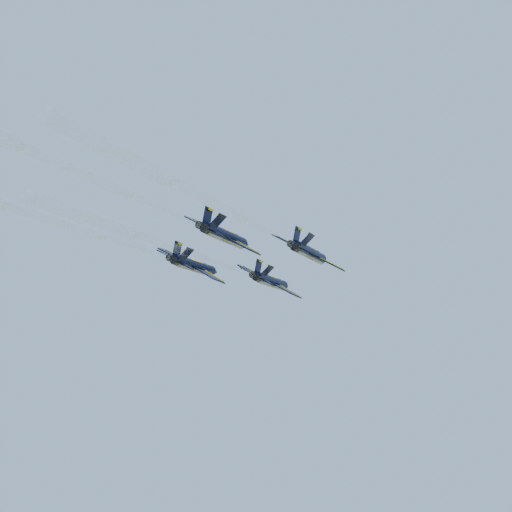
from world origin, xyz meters
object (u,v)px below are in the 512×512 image
Objects in this scene: jet_slot at (225,236)px; jet_right at (309,253)px; jet_lead at (271,282)px; jet_left at (194,266)px.

jet_right is at bearing 48.59° from jet_slot.
jet_slot is (7.39, -22.06, 0.00)m from jet_lead.
jet_lead is 15.83m from jet_right.
jet_right is 1.00× the size of jet_slot.
jet_left is at bearing -127.59° from jet_lead.
jet_left and jet_slot have the same top height.
jet_slot is (-6.12, -13.82, 0.00)m from jet_right.
jet_left is at bearing -178.73° from jet_right.
jet_slot is (12.75, -7.40, 0.00)m from jet_left.
jet_lead is 1.00× the size of jet_slot.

